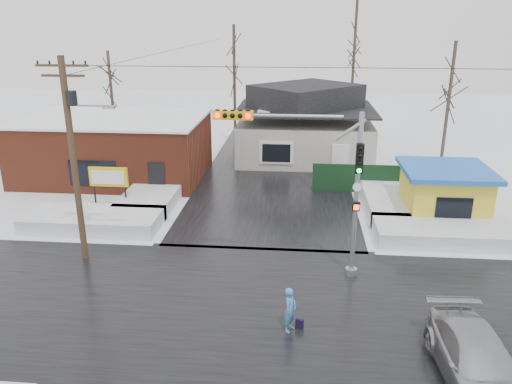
# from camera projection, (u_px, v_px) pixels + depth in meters

# --- Properties ---
(ground) EXTENTS (120.00, 120.00, 0.00)m
(ground) POSITION_uv_depth(u_px,v_px,m) (251.00, 308.00, 18.91)
(ground) COLOR white
(ground) RESTS_ON ground
(road_ns) EXTENTS (10.00, 120.00, 0.02)m
(road_ns) POSITION_uv_depth(u_px,v_px,m) (251.00, 308.00, 18.90)
(road_ns) COLOR black
(road_ns) RESTS_ON ground
(road_ew) EXTENTS (120.00, 10.00, 0.02)m
(road_ew) POSITION_uv_depth(u_px,v_px,m) (251.00, 308.00, 18.90)
(road_ew) COLOR black
(road_ew) RESTS_ON ground
(snowbank_nw) EXTENTS (7.00, 3.00, 0.80)m
(snowbank_nw) POSITION_uv_depth(u_px,v_px,m) (94.00, 220.00, 26.13)
(snowbank_nw) COLOR white
(snowbank_nw) RESTS_ON ground
(snowbank_ne) EXTENTS (7.00, 3.00, 0.80)m
(snowbank_ne) POSITION_uv_depth(u_px,v_px,m) (447.00, 233.00, 24.59)
(snowbank_ne) COLOR white
(snowbank_ne) RESTS_ON ground
(snowbank_nside_w) EXTENTS (3.00, 8.00, 0.80)m
(snowbank_nside_w) POSITION_uv_depth(u_px,v_px,m) (157.00, 190.00, 30.66)
(snowbank_nside_w) COLOR white
(snowbank_nside_w) RESTS_ON ground
(snowbank_nside_e) EXTENTS (3.00, 8.00, 0.80)m
(snowbank_nside_e) POSITION_uv_depth(u_px,v_px,m) (389.00, 197.00, 29.47)
(snowbank_nside_e) COLOR white
(snowbank_nside_e) RESTS_ON ground
(traffic_signal) EXTENTS (6.05, 0.68, 7.00)m
(traffic_signal) POSITION_uv_depth(u_px,v_px,m) (318.00, 173.00, 20.00)
(traffic_signal) COLOR gray
(traffic_signal) RESTS_ON ground
(utility_pole) EXTENTS (3.15, 0.44, 9.00)m
(utility_pole) POSITION_uv_depth(u_px,v_px,m) (74.00, 150.00, 21.20)
(utility_pole) COLOR #382619
(utility_pole) RESTS_ON ground
(brick_building) EXTENTS (12.20, 8.20, 4.12)m
(brick_building) POSITION_uv_depth(u_px,v_px,m) (115.00, 147.00, 34.21)
(brick_building) COLOR brown
(brick_building) RESTS_ON ground
(marquee_sign) EXTENTS (2.20, 0.21, 2.55)m
(marquee_sign) POSITION_uv_depth(u_px,v_px,m) (109.00, 178.00, 27.98)
(marquee_sign) COLOR black
(marquee_sign) RESTS_ON ground
(house) EXTENTS (10.40, 8.40, 5.76)m
(house) POSITION_uv_depth(u_px,v_px,m) (305.00, 125.00, 38.57)
(house) COLOR beige
(house) RESTS_ON ground
(kiosk) EXTENTS (4.60, 4.60, 2.88)m
(kiosk) POSITION_uv_depth(u_px,v_px,m) (444.00, 193.00, 27.02)
(kiosk) COLOR gold
(kiosk) RESTS_ON ground
(fence) EXTENTS (8.00, 0.12, 1.80)m
(fence) POSITION_uv_depth(u_px,v_px,m) (376.00, 179.00, 31.23)
(fence) COLOR black
(fence) RESTS_ON ground
(tree_far_left) EXTENTS (3.00, 3.00, 10.00)m
(tree_far_left) POSITION_uv_depth(u_px,v_px,m) (234.00, 50.00, 41.10)
(tree_far_left) COLOR #332821
(tree_far_left) RESTS_ON ground
(tree_far_mid) EXTENTS (3.00, 3.00, 12.00)m
(tree_far_mid) POSITION_uv_depth(u_px,v_px,m) (356.00, 30.00, 41.61)
(tree_far_mid) COLOR #332821
(tree_far_mid) RESTS_ON ground
(tree_far_right) EXTENTS (3.00, 3.00, 9.00)m
(tree_far_right) POSITION_uv_depth(u_px,v_px,m) (453.00, 68.00, 34.35)
(tree_far_right) COLOR #332821
(tree_far_right) RESTS_ON ground
(tree_far_west) EXTENTS (3.00, 3.00, 8.00)m
(tree_far_west) POSITION_uv_depth(u_px,v_px,m) (109.00, 71.00, 40.60)
(tree_far_west) COLOR #332821
(tree_far_west) RESTS_ON ground
(pedestrian) EXTENTS (0.61, 0.71, 1.65)m
(pedestrian) POSITION_uv_depth(u_px,v_px,m) (290.00, 310.00, 17.27)
(pedestrian) COLOR teal
(pedestrian) RESTS_ON ground
(car) EXTENTS (2.33, 5.27, 1.50)m
(car) POSITION_uv_depth(u_px,v_px,m) (477.00, 363.00, 14.74)
(car) COLOR #A7A8AE
(car) RESTS_ON ground
(shopping_bag) EXTENTS (0.30, 0.19, 0.35)m
(shopping_bag) POSITION_uv_depth(u_px,v_px,m) (299.00, 324.00, 17.60)
(shopping_bag) COLOR black
(shopping_bag) RESTS_ON ground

